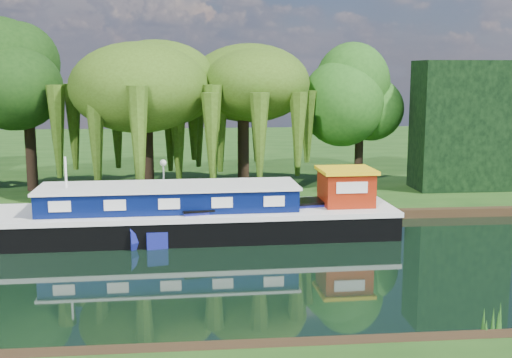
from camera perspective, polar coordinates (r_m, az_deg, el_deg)
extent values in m
plane|color=black|center=(25.92, -10.27, -8.08)|extent=(120.00, 120.00, 0.00)
cube|color=#163A0F|center=(59.15, -7.66, 2.11)|extent=(120.00, 52.00, 0.45)
cube|color=black|center=(30.85, -5.66, -4.19)|extent=(19.34, 4.77, 1.28)
cube|color=silver|center=(30.69, -5.68, -2.83)|extent=(19.45, 4.86, 0.24)
cube|color=#06103F|center=(30.55, -7.71, -1.71)|extent=(12.00, 3.39, 1.02)
cube|color=silver|center=(30.45, -7.73, -0.65)|extent=(12.22, 3.61, 0.13)
cube|color=maroon|center=(31.56, 8.00, -0.81)|extent=(2.41, 2.41, 1.60)
cube|color=yellow|center=(31.42, 8.03, 0.78)|extent=(2.69, 2.69, 0.17)
cylinder|color=silver|center=(30.84, -16.51, -0.45)|extent=(0.11, 0.11, 2.56)
cube|color=navy|center=(30.89, 0.85, -4.43)|extent=(11.78, 4.33, 0.87)
cube|color=navy|center=(30.70, 0.85, -2.99)|extent=(8.27, 3.13, 0.73)
cube|color=black|center=(30.62, 0.86, -2.23)|extent=(8.38, 3.24, 0.10)
cube|color=silver|center=(29.18, -4.39, -3.60)|extent=(0.58, 0.17, 0.31)
cube|color=silver|center=(29.70, -0.56, -3.34)|extent=(0.58, 0.17, 0.31)
cube|color=silver|center=(30.34, 3.13, -3.08)|extent=(0.58, 0.17, 0.31)
cube|color=silver|center=(31.11, 6.64, -2.81)|extent=(0.58, 0.17, 0.31)
cylinder|color=black|center=(38.68, -9.62, 2.36)|extent=(0.67, 0.67, 5.18)
ellipsoid|color=#304A0F|center=(38.40, -9.77, 7.91)|extent=(7.23, 7.23, 4.67)
cylinder|color=black|center=(39.33, -1.13, 2.41)|extent=(0.69, 0.69, 4.90)
ellipsoid|color=#304A0F|center=(39.05, -1.15, 7.57)|extent=(6.69, 6.69, 4.32)
cylinder|color=black|center=(41.92, -19.47, 4.00)|extent=(0.74, 0.74, 7.35)
ellipsoid|color=black|center=(41.77, -19.70, 8.10)|extent=(5.88, 5.88, 5.88)
cylinder|color=black|center=(42.03, 9.16, 3.50)|extent=(0.59, 0.59, 5.99)
ellipsoid|color=#1B4A12|center=(41.85, 9.25, 6.84)|extent=(4.79, 4.79, 4.79)
cube|color=black|center=(42.25, 17.94, 4.56)|extent=(6.00, 3.00, 8.00)
cylinder|color=silver|center=(35.71, -8.21, -0.60)|extent=(0.10, 0.10, 2.20)
sphere|color=white|center=(35.51, -8.26, 1.43)|extent=(0.36, 0.36, 0.36)
cylinder|color=silver|center=(34.29, -15.88, -2.32)|extent=(0.16, 0.16, 1.00)
cylinder|color=silver|center=(33.73, -4.09, -2.16)|extent=(0.16, 0.16, 1.00)
cylinder|color=silver|center=(34.40, 5.95, -1.96)|extent=(0.16, 0.16, 1.00)
cone|color=#1E4F15|center=(20.40, 20.89, -11.86)|extent=(1.20, 1.20, 1.10)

